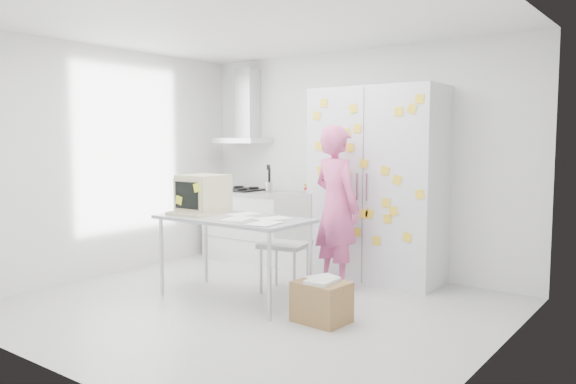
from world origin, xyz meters
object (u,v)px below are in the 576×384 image
Objects in this scene: cardboard_box at (322,301)px; desk at (213,204)px; chair at (288,236)px; person at (336,207)px.

desk is at bearing 175.86° from cardboard_box.
chair is at bearing 141.97° from cardboard_box.
cardboard_box is (0.53, -1.08, -0.70)m from person.
chair is at bearing 64.88° from person.
person reaches higher than desk.
chair is (-0.37, -0.38, -0.30)m from person.
desk is 1.51× the size of chair.
cardboard_box is at bearing -4.37° from desk.
chair is 1.20m from cardboard_box.
desk is at bearing -144.19° from chair.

